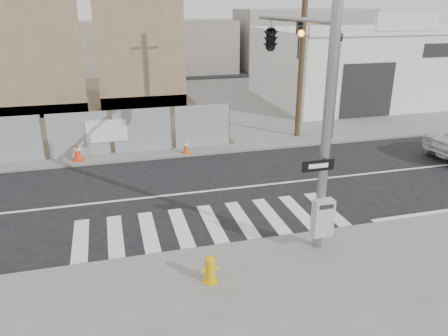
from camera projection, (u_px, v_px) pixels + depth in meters
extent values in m
plane|color=black|center=(196.00, 192.00, 16.12)|extent=(100.00, 100.00, 0.00)
cube|color=slate|center=(152.00, 108.00, 28.73)|extent=(50.00, 20.00, 0.12)
cylinder|color=gray|center=(327.00, 126.00, 11.12)|extent=(0.26, 0.26, 7.00)
cylinder|color=gray|center=(292.00, 19.00, 12.58)|extent=(0.14, 5.20, 0.14)
cube|color=#B2B2AF|center=(323.00, 218.00, 11.73)|extent=(0.55, 0.30, 1.05)
cube|color=black|center=(318.00, 166.00, 11.27)|extent=(0.90, 0.03, 0.30)
cube|color=silver|center=(318.00, 166.00, 11.25)|extent=(0.55, 0.01, 0.12)
imported|color=black|center=(299.00, 40.00, 12.24)|extent=(0.16, 0.20, 1.00)
imported|color=black|center=(271.00, 35.00, 14.22)|extent=(0.53, 2.48, 1.00)
cylinder|color=gray|center=(336.00, 87.00, 21.27)|extent=(0.12, 0.12, 5.20)
imported|color=black|center=(341.00, 34.00, 20.39)|extent=(0.16, 0.20, 1.00)
cube|color=brown|center=(26.00, 49.00, 24.67)|extent=(6.00, 0.50, 8.00)
cube|color=brown|center=(37.00, 110.00, 26.31)|extent=(6.00, 1.30, 0.80)
cube|color=brown|center=(141.00, 45.00, 27.17)|extent=(5.50, 0.50, 8.00)
cube|color=brown|center=(144.00, 101.00, 28.81)|extent=(5.50, 1.30, 0.80)
cube|color=silver|center=(354.00, 65.00, 30.40)|extent=(12.00, 10.00, 4.80)
cube|color=silver|center=(405.00, 30.00, 24.97)|extent=(12.00, 0.30, 0.60)
cube|color=silver|center=(407.00, 22.00, 24.76)|extent=(4.00, 0.30, 1.00)
cube|color=black|center=(367.00, 91.00, 25.66)|extent=(3.40, 0.06, 3.20)
cylinder|color=#4E3D24|center=(303.00, 35.00, 20.87)|extent=(0.28, 0.28, 10.00)
cylinder|color=#CBA00B|center=(210.00, 281.00, 10.76)|extent=(0.45, 0.45, 0.04)
cylinder|color=#CBA00B|center=(210.00, 271.00, 10.66)|extent=(0.29, 0.29, 0.58)
sphere|color=#CBA00B|center=(210.00, 261.00, 10.56)|extent=(0.27, 0.27, 0.27)
cylinder|color=#CBA00B|center=(204.00, 270.00, 10.61)|extent=(0.15, 0.13, 0.11)
cylinder|color=#CBA00B|center=(216.00, 268.00, 10.68)|extent=(0.15, 0.13, 0.11)
cube|color=#F2310C|center=(78.00, 160.00, 19.05)|extent=(0.53, 0.53, 0.03)
cone|color=#F2310C|center=(77.00, 152.00, 18.91)|extent=(0.47, 0.47, 0.79)
cylinder|color=silver|center=(77.00, 149.00, 18.87)|extent=(0.31, 0.31, 0.09)
cube|color=#F04A0C|center=(186.00, 153.00, 19.99)|extent=(0.42, 0.42, 0.03)
cone|color=#F04A0C|center=(186.00, 146.00, 19.88)|extent=(0.37, 0.37, 0.63)
cylinder|color=silver|center=(186.00, 144.00, 19.85)|extent=(0.24, 0.24, 0.07)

